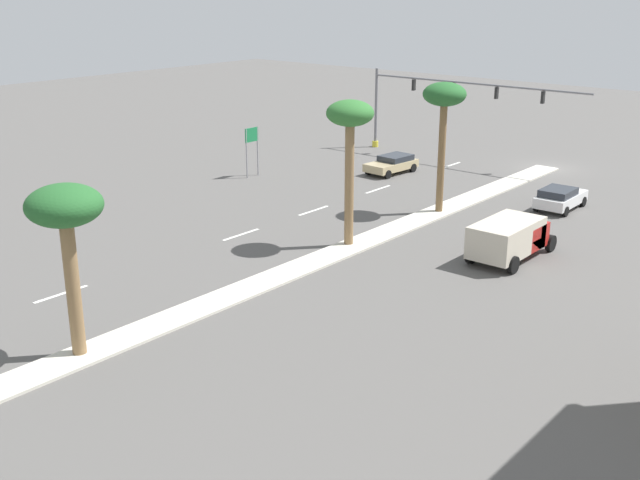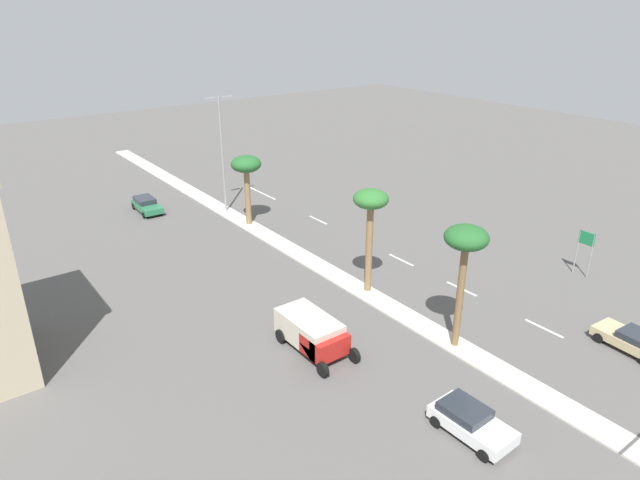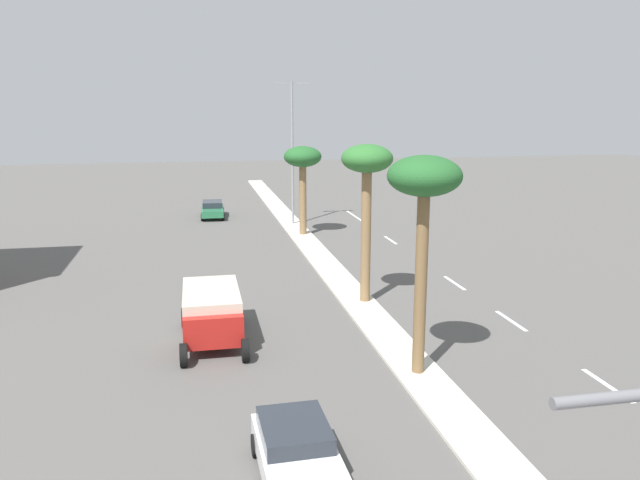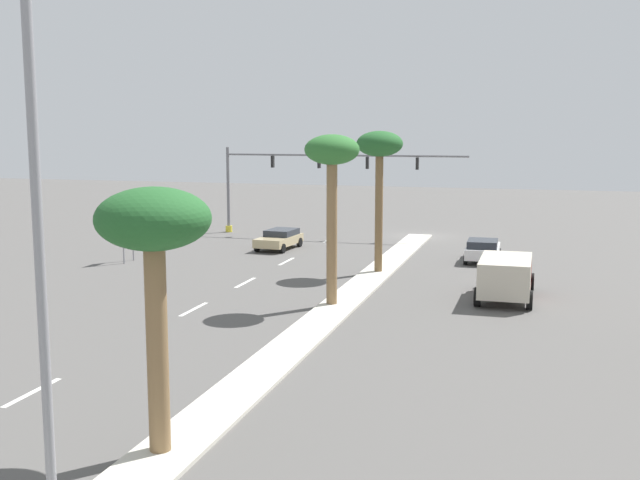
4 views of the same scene
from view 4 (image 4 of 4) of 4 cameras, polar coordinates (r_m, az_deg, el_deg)
name	(u,v)px [view 4 (image 4 of 4)]	position (r m, az deg, el deg)	size (l,w,h in m)	color
ground_plane	(303,338)	(30.74, -1.30, -7.26)	(160.00, 160.00, 0.00)	#565451
median_curb	(213,414)	(23.01, -7.96, -12.62)	(1.80, 78.07, 0.12)	beige
lane_stripe_outboard	(328,240)	(57.27, 0.63, 0.01)	(0.20, 2.80, 0.01)	silver
lane_stripe_front	(287,261)	(48.05, -2.49, -1.59)	(0.20, 2.80, 0.01)	silver
lane_stripe_right	(245,283)	(41.65, -5.55, -3.16)	(0.20, 2.80, 0.01)	silver
lane_stripe_mid	(194,309)	(35.91, -9.34, -5.08)	(0.20, 2.80, 0.01)	silver
lane_stripe_near	(32,392)	(26.27, -20.52, -10.52)	(0.20, 2.80, 0.01)	silver
traffic_signal_gantry	(294,176)	(59.75, -1.96, 4.76)	(19.12, 0.53, 6.75)	slate
directional_road_sign	(128,221)	(48.92, -14.06, 1.40)	(0.10, 1.28, 3.64)	gray
palm_tree_mid	(380,152)	(43.55, 4.43, 6.51)	(2.62, 2.62, 7.97)	brown
palm_tree_left	(332,163)	(35.19, 0.89, 5.73)	(2.52, 2.52, 7.85)	olive
palm_tree_right	(154,233)	(19.24, -12.21, 0.48)	(2.84, 2.84, 6.71)	olive
street_lamp_far	(37,207)	(15.26, -20.23, 2.31)	(2.90, 0.24, 11.58)	gray
sedan_white_left	(483,249)	(48.89, 11.96, -0.69)	(2.19, 4.20, 1.42)	silver
sedan_tan_trailing	(279,239)	(52.97, -3.02, 0.11)	(2.36, 4.42, 1.32)	tan
box_truck	(506,275)	(38.30, 13.59, -2.54)	(2.63, 5.61, 2.11)	#B21E19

